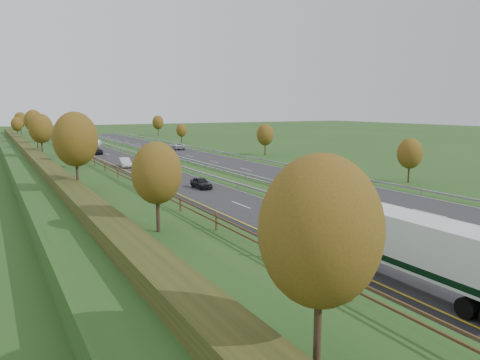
# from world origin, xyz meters

# --- Properties ---
(ground) EXTENTS (400.00, 400.00, 0.00)m
(ground) POSITION_xyz_m (8.00, 55.00, 0.00)
(ground) COLOR #23491A
(ground) RESTS_ON ground
(near_carriageway) EXTENTS (10.50, 200.00, 0.04)m
(near_carriageway) POSITION_xyz_m (0.00, 60.00, 0.02)
(near_carriageway) COLOR black
(near_carriageway) RESTS_ON ground
(far_carriageway) EXTENTS (10.50, 200.00, 0.04)m
(far_carriageway) POSITION_xyz_m (16.50, 60.00, 0.02)
(far_carriageway) COLOR black
(far_carriageway) RESTS_ON ground
(hard_shoulder) EXTENTS (3.00, 200.00, 0.04)m
(hard_shoulder) POSITION_xyz_m (-3.75, 60.00, 0.02)
(hard_shoulder) COLOR black
(hard_shoulder) RESTS_ON ground
(lane_markings) EXTENTS (26.75, 200.00, 0.01)m
(lane_markings) POSITION_xyz_m (6.40, 59.88, 0.05)
(lane_markings) COLOR silver
(lane_markings) RESTS_ON near_carriageway
(embankment_left) EXTENTS (12.00, 200.00, 2.00)m
(embankment_left) POSITION_xyz_m (-13.00, 60.00, 1.00)
(embankment_left) COLOR #23491A
(embankment_left) RESTS_ON ground
(hedge_left) EXTENTS (2.20, 180.00, 1.10)m
(hedge_left) POSITION_xyz_m (-15.00, 60.00, 2.55)
(hedge_left) COLOR #2B3415
(hedge_left) RESTS_ON embankment_left
(fence_left) EXTENTS (0.12, 189.06, 1.20)m
(fence_left) POSITION_xyz_m (-8.50, 59.59, 2.73)
(fence_left) COLOR #422B19
(fence_left) RESTS_ON embankment_left
(median_barrier_near) EXTENTS (0.32, 200.00, 0.71)m
(median_barrier_near) POSITION_xyz_m (5.70, 60.00, 0.61)
(median_barrier_near) COLOR #96999E
(median_barrier_near) RESTS_ON ground
(median_barrier_far) EXTENTS (0.32, 200.00, 0.71)m
(median_barrier_far) POSITION_xyz_m (10.80, 60.00, 0.61)
(median_barrier_far) COLOR #96999E
(median_barrier_far) RESTS_ON ground
(outer_barrier_far) EXTENTS (0.32, 200.00, 0.71)m
(outer_barrier_far) POSITION_xyz_m (22.30, 60.00, 0.62)
(outer_barrier_far) COLOR #96999E
(outer_barrier_far) RESTS_ON ground
(trees_left) EXTENTS (6.64, 164.30, 7.66)m
(trees_left) POSITION_xyz_m (-12.64, 56.63, 6.37)
(trees_left) COLOR #2D2116
(trees_left) RESTS_ON embankment_left
(trees_far) EXTENTS (8.45, 118.60, 7.12)m
(trees_far) POSITION_xyz_m (29.80, 89.21, 4.25)
(trees_far) COLOR #2D2116
(trees_far) RESTS_ON ground
(box_lorry) EXTENTS (2.58, 16.28, 4.06)m
(box_lorry) POSITION_xyz_m (-0.96, -0.32, 2.33)
(box_lorry) COLOR black
(box_lorry) RESTS_ON near_carriageway
(road_tanker) EXTENTS (2.40, 11.22, 3.46)m
(road_tanker) POSITION_xyz_m (-1.07, 87.28, 1.86)
(road_tanker) COLOR silver
(road_tanker) RESTS_ON near_carriageway
(car_dark_near) EXTENTS (1.68, 4.04, 1.37)m
(car_dark_near) POSITION_xyz_m (1.71, 34.18, 0.72)
(car_dark_near) COLOR black
(car_dark_near) RESTS_ON near_carriageway
(car_silver_mid) EXTENTS (2.05, 4.88, 1.57)m
(car_silver_mid) POSITION_xyz_m (-1.21, 59.40, 0.82)
(car_silver_mid) COLOR silver
(car_silver_mid) RESTS_ON near_carriageway
(car_small_far) EXTENTS (2.10, 4.92, 1.41)m
(car_small_far) POSITION_xyz_m (0.60, 122.50, 0.75)
(car_small_far) COLOR #111C37
(car_small_far) RESTS_ON near_carriageway
(car_oncoming) EXTENTS (2.95, 6.01, 1.64)m
(car_oncoming) POSITION_xyz_m (18.37, 86.22, 0.86)
(car_oncoming) COLOR #BBBCC0
(car_oncoming) RESTS_ON far_carriageway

